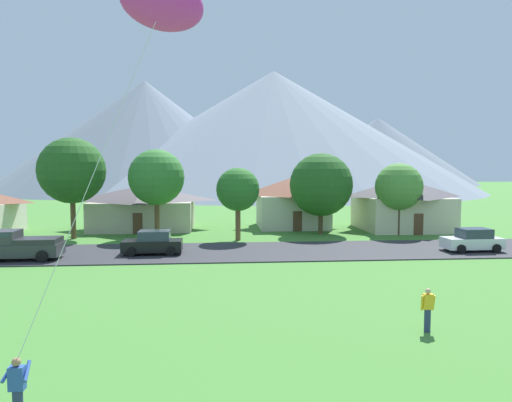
% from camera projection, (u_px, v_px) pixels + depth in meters
% --- Properties ---
extents(road_strip, '(160.00, 7.98, 0.08)m').
position_uv_depth(road_strip, '(226.00, 252.00, 33.68)').
color(road_strip, '#2D2D33').
rests_on(road_strip, ground).
extents(mountain_west_ridge, '(110.55, 110.55, 33.45)m').
position_uv_depth(mountain_west_ridge, '(274.00, 131.00, 128.47)').
color(mountain_west_ridge, gray).
rests_on(mountain_west_ridge, ground).
extents(mountain_central_ridge, '(81.76, 81.76, 30.64)m').
position_uv_depth(mountain_central_ridge, '(145.00, 136.00, 127.57)').
color(mountain_central_ridge, slate).
rests_on(mountain_central_ridge, ground).
extents(mountain_far_east_ridge, '(76.39, 76.39, 26.42)m').
position_uv_depth(mountain_far_east_ridge, '(377.00, 151.00, 182.68)').
color(mountain_far_east_ridge, slate).
rests_on(mountain_far_east_ridge, ground).
extents(house_leftmost, '(7.63, 7.31, 5.26)m').
position_uv_depth(house_leftmost, '(292.00, 201.00, 48.10)').
color(house_leftmost, beige).
rests_on(house_leftmost, ground).
extents(house_right_center, '(8.89, 8.61, 5.19)m').
position_uv_depth(house_right_center, '(402.00, 203.00, 46.27)').
color(house_right_center, beige).
rests_on(house_right_center, ground).
extents(house_rightmost, '(10.72, 8.43, 4.49)m').
position_uv_depth(house_rightmost, '(144.00, 206.00, 46.81)').
color(house_rightmost, beige).
rests_on(house_rightmost, ground).
extents(tree_near_left, '(5.96, 5.96, 7.65)m').
position_uv_depth(tree_near_left, '(321.00, 185.00, 42.93)').
color(tree_near_left, '#4C3823').
rests_on(tree_near_left, ground).
extents(tree_left_of_center, '(5.78, 5.78, 8.91)m').
position_uv_depth(tree_left_of_center, '(72.00, 171.00, 39.72)').
color(tree_left_of_center, brown).
rests_on(tree_left_of_center, ground).
extents(tree_center, '(4.99, 4.99, 7.92)m').
position_uv_depth(tree_center, '(156.00, 177.00, 40.65)').
color(tree_center, brown).
rests_on(tree_center, ground).
extents(tree_right_of_center, '(3.72, 3.72, 6.27)m').
position_uv_depth(tree_right_of_center, '(238.00, 190.00, 38.98)').
color(tree_right_of_center, brown).
rests_on(tree_right_of_center, ground).
extents(tree_near_right, '(4.37, 4.37, 6.70)m').
position_uv_depth(tree_near_right, '(399.00, 187.00, 42.22)').
color(tree_near_right, '#4C3823').
rests_on(tree_near_right, ground).
extents(parked_car_black_west_end, '(4.22, 2.12, 1.68)m').
position_uv_depth(parked_car_black_west_end, '(153.00, 243.00, 32.59)').
color(parked_car_black_west_end, black).
rests_on(parked_car_black_west_end, road_strip).
extents(parked_car_white_mid_west, '(4.24, 2.15, 1.68)m').
position_uv_depth(parked_car_white_mid_west, '(472.00, 240.00, 33.81)').
color(parked_car_white_mid_west, white).
rests_on(parked_car_white_mid_west, road_strip).
extents(pickup_truck_charcoal_west_side, '(5.25, 2.42, 1.99)m').
position_uv_depth(pickup_truck_charcoal_west_side, '(19.00, 245.00, 30.50)').
color(pickup_truck_charcoal_west_side, '#333338').
rests_on(pickup_truck_charcoal_west_side, road_strip).
extents(kite_flyer_with_kite, '(5.00, 5.91, 12.54)m').
position_uv_depth(kite_flyer_with_kite, '(160.00, 8.00, 14.76)').
color(kite_flyer_with_kite, navy).
rests_on(kite_flyer_with_kite, ground).
extents(watcher_person, '(0.56, 0.24, 1.68)m').
position_uv_depth(watcher_person, '(428.00, 309.00, 17.24)').
color(watcher_person, navy).
rests_on(watcher_person, ground).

